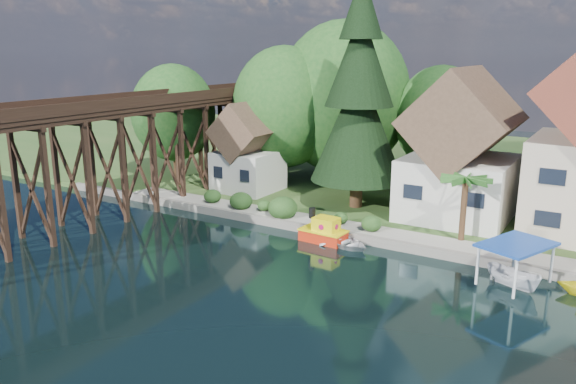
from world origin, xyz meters
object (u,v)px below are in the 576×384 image
(boat_white_a, at_px, (345,241))
(house_left, at_px, (461,155))
(boat_canopy, at_px, (514,269))
(palm_tree, at_px, (466,182))
(conifer, at_px, (359,98))
(tugboat, at_px, (324,232))
(shed, at_px, (248,153))
(trestle_bridge, at_px, (126,146))

(boat_white_a, bearing_deg, house_left, -12.02)
(boat_white_a, height_order, boat_canopy, boat_canopy)
(palm_tree, distance_m, boat_canopy, 7.24)
(house_left, bearing_deg, conifer, -169.06)
(palm_tree, height_order, tugboat, palm_tree)
(tugboat, relative_size, boat_white_a, 0.91)
(boat_canopy, bearing_deg, shed, 159.77)
(shed, distance_m, conifer, 11.67)
(tugboat, relative_size, boat_canopy, 0.68)
(boat_white_a, bearing_deg, shed, 75.89)
(conifer, bearing_deg, tugboat, -81.68)
(palm_tree, bearing_deg, boat_canopy, -49.90)
(trestle_bridge, relative_size, house_left, 4.01)
(house_left, bearing_deg, palm_tree, -71.65)
(house_left, distance_m, conifer, 8.67)
(house_left, relative_size, boat_white_a, 3.11)
(shed, relative_size, boat_canopy, 1.66)
(shed, bearing_deg, boat_canopy, -20.23)
(conifer, bearing_deg, palm_tree, -22.84)
(palm_tree, bearing_deg, house_left, 108.35)
(house_left, height_order, tugboat, house_left)
(boat_white_a, bearing_deg, boat_canopy, -80.60)
(boat_canopy, bearing_deg, conifer, 146.75)
(shed, bearing_deg, tugboat, -33.05)
(house_left, bearing_deg, boat_white_a, -117.88)
(palm_tree, bearing_deg, boat_white_a, -150.84)
(house_left, bearing_deg, tugboat, -125.75)
(trestle_bridge, distance_m, boat_white_a, 18.93)
(house_left, xyz_separation_m, boat_white_a, (-4.81, -9.10, -4.77))
(house_left, height_order, boat_canopy, house_left)
(house_left, height_order, shed, house_left)
(tugboat, bearing_deg, shed, 146.95)
(shed, height_order, palm_tree, shed)
(trestle_bridge, xyz_separation_m, palm_tree, (24.80, 5.41, -0.87))
(trestle_bridge, distance_m, conifer, 18.42)
(trestle_bridge, bearing_deg, conifer, 31.26)
(palm_tree, bearing_deg, conifer, 157.16)
(trestle_bridge, bearing_deg, boat_white_a, 5.42)
(conifer, xyz_separation_m, palm_tree, (9.37, -3.95, -4.61))
(conifer, bearing_deg, house_left, 10.94)
(conifer, xyz_separation_m, boat_canopy, (13.50, -8.85, -7.98))
(boat_canopy, bearing_deg, boat_white_a, 173.54)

